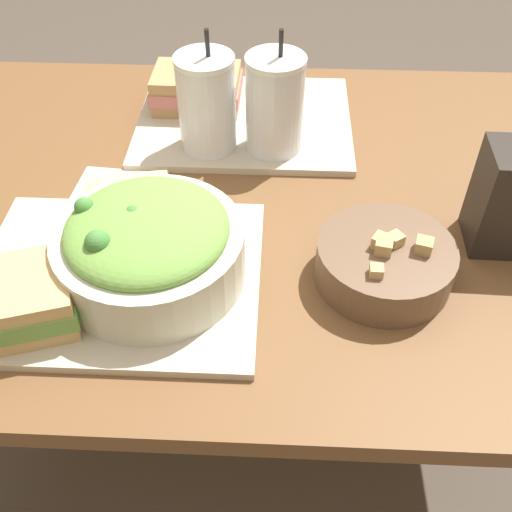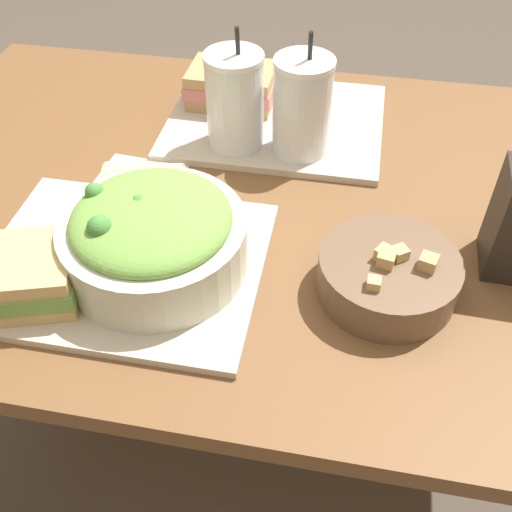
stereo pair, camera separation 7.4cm
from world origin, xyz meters
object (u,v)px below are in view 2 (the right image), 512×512
Objects in this scene: salad_bowl at (153,235)px; sandwich_near at (18,277)px; sandwich_far at (232,86)px; drink_cup_dark at (235,103)px; napkin_folded at (140,177)px; soup_bowl at (388,274)px; drink_cup_red at (302,109)px; baguette_near at (147,189)px.

sandwich_near is at bearing -151.11° from salad_bowl.
sandwich_far is 0.80× the size of drink_cup_dark.
salad_bowl is 1.75× the size of napkin_folded.
drink_cup_dark is (-0.26, 0.28, 0.05)m from soup_bowl.
drink_cup_red is 1.47× the size of napkin_folded.
drink_cup_red reaches higher than napkin_folded.
sandwich_near is at bearing -102.24° from napkin_folded.
sandwich_far is 0.19m from drink_cup_red.
napkin_folded is at bearing 156.00° from soup_bowl.
napkin_folded is at bearing 19.18° from baguette_near.
drink_cup_dark reaches higher than sandwich_far.
drink_cup_dark is 0.99× the size of drink_cup_red.
drink_cup_dark is (0.19, 0.38, 0.04)m from sandwich_near.
napkin_folded is (-0.39, 0.17, -0.03)m from soup_bowl.
drink_cup_dark is (0.03, -0.13, 0.04)m from sandwich_far.
drink_cup_dark is at bearing 82.01° from salad_bowl.
sandwich_near is at bearing -116.60° from drink_cup_dark.
sandwich_near is 0.86× the size of drink_cup_red.
drink_cup_red reaches higher than drink_cup_dark.
baguette_near reaches higher than napkin_folded.
drink_cup_red is at bearing 0.00° from drink_cup_dark.
soup_bowl reaches higher than napkin_folded.
salad_bowl is 2.00× the size of baguette_near.
napkin_folded is (-0.04, 0.09, -0.05)m from baguette_near.
baguette_near reaches higher than sandwich_far.
drink_cup_red reaches higher than soup_bowl.
soup_bowl is 0.89× the size of drink_cup_red.
sandwich_near is 0.49m from drink_cup_red.
napkin_folded is at bearing 115.06° from salad_bowl.
sandwich_near is at bearing -127.98° from drink_cup_red.
baguette_near is 0.11m from napkin_folded.
soup_bowl is 0.50m from sandwich_far.
drink_cup_red is (0.15, 0.30, 0.02)m from salad_bowl.
salad_bowl is at bearing -176.36° from soup_bowl.
sandwich_far reaches higher than napkin_folded.
salad_bowl reaches higher than sandwich_far.
salad_bowl is 1.19× the size of drink_cup_red.
salad_bowl is 1.34× the size of soup_bowl.
soup_bowl is 1.31× the size of napkin_folded.
salad_bowl is 0.30m from soup_bowl.
baguette_near reaches higher than soup_bowl.
drink_cup_dark is at bearing -32.74° from baguette_near.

